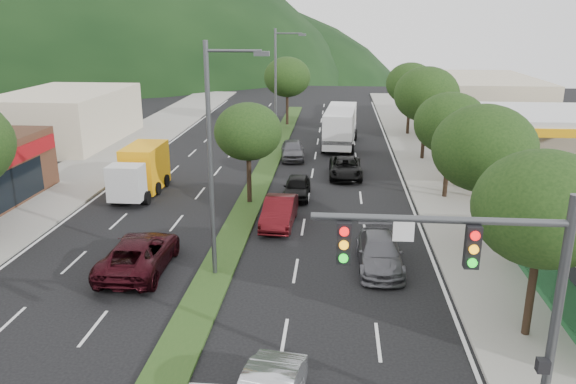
# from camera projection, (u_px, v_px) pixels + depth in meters

# --- Properties ---
(sidewalk_right) EXTENTS (5.00, 90.00, 0.15)m
(sidewalk_right) POSITION_uv_depth(u_px,v_px,m) (439.00, 176.00, 39.80)
(sidewalk_right) COLOR gray
(sidewalk_right) RESTS_ON ground
(sidewalk_left) EXTENTS (6.00, 90.00, 0.15)m
(sidewalk_left) POSITION_uv_depth(u_px,v_px,m) (92.00, 168.00, 41.91)
(sidewalk_left) COLOR gray
(sidewalk_left) RESTS_ON ground
(median) EXTENTS (1.60, 56.00, 0.12)m
(median) POSITION_uv_depth(u_px,v_px,m) (269.00, 162.00, 43.69)
(median) COLOR #1F3E16
(median) RESTS_ON ground
(traffic_signal) EXTENTS (6.12, 0.40, 7.00)m
(traffic_signal) POSITION_uv_depth(u_px,v_px,m) (494.00, 287.00, 13.49)
(traffic_signal) COLOR #47494C
(traffic_signal) RESTS_ON ground
(gas_canopy) EXTENTS (12.20, 8.20, 5.25)m
(gas_canopy) POSITION_uv_depth(u_px,v_px,m) (559.00, 121.00, 35.05)
(gas_canopy) COLOR silver
(gas_canopy) RESTS_ON ground
(bldg_left_far) EXTENTS (9.00, 14.00, 4.60)m
(bldg_left_far) POSITION_uv_depth(u_px,v_px,m) (67.00, 117.00, 50.31)
(bldg_left_far) COLOR beige
(bldg_left_far) RESTS_ON ground
(bldg_right_far) EXTENTS (10.00, 16.00, 5.20)m
(bldg_right_far) POSITION_uv_depth(u_px,v_px,m) (480.00, 103.00, 56.54)
(bldg_right_far) COLOR beige
(bldg_right_far) RESTS_ON ground
(tree_r_a) EXTENTS (4.60, 4.60, 6.63)m
(tree_r_a) POSITION_uv_depth(u_px,v_px,m) (543.00, 209.00, 18.46)
(tree_r_a) COLOR black
(tree_r_a) RESTS_ON sidewalk_right
(tree_r_b) EXTENTS (4.80, 4.80, 6.94)m
(tree_r_b) POSITION_uv_depth(u_px,v_px,m) (484.00, 148.00, 26.00)
(tree_r_b) COLOR black
(tree_r_b) RESTS_ON sidewalk_right
(tree_r_c) EXTENTS (4.40, 4.40, 6.48)m
(tree_r_c) POSITION_uv_depth(u_px,v_px,m) (451.00, 123.00, 33.69)
(tree_r_c) COLOR black
(tree_r_c) RESTS_ON sidewalk_right
(tree_r_d) EXTENTS (5.00, 5.00, 7.17)m
(tree_r_d) POSITION_uv_depth(u_px,v_px,m) (427.00, 94.00, 43.08)
(tree_r_d) COLOR black
(tree_r_d) RESTS_ON sidewalk_right
(tree_r_e) EXTENTS (4.60, 4.60, 6.71)m
(tree_r_e) POSITION_uv_depth(u_px,v_px,m) (411.00, 84.00, 52.67)
(tree_r_e) COLOR black
(tree_r_e) RESTS_ON sidewalk_right
(tree_med_near) EXTENTS (4.00, 4.00, 6.02)m
(tree_med_near) POSITION_uv_depth(u_px,v_px,m) (248.00, 132.00, 32.88)
(tree_med_near) COLOR black
(tree_med_near) RESTS_ON median
(tree_med_far) EXTENTS (4.80, 4.80, 6.94)m
(tree_med_far) POSITION_uv_depth(u_px,v_px,m) (287.00, 77.00, 57.44)
(tree_med_far) COLOR black
(tree_med_far) RESTS_ON median
(streetlight_near) EXTENTS (2.60, 0.25, 10.00)m
(streetlight_near) POSITION_uv_depth(u_px,v_px,m) (215.00, 151.00, 23.01)
(streetlight_near) COLOR #47494C
(streetlight_near) RESTS_ON ground
(streetlight_mid) EXTENTS (2.60, 0.25, 10.00)m
(streetlight_mid) POSITION_uv_depth(u_px,v_px,m) (278.00, 83.00, 46.79)
(streetlight_mid) COLOR #47494C
(streetlight_mid) RESTS_ON ground
(suv_maroon) EXTENTS (2.72, 5.70, 1.57)m
(suv_maroon) POSITION_uv_depth(u_px,v_px,m) (139.00, 254.00, 24.96)
(suv_maroon) COLOR black
(suv_maroon) RESTS_ON ground
(car_queue_a) EXTENTS (1.61, 3.96, 1.35)m
(car_queue_a) POSITION_uv_depth(u_px,v_px,m) (297.00, 187.00, 35.14)
(car_queue_a) COLOR black
(car_queue_a) RESTS_ON ground
(car_queue_b) EXTENTS (2.07, 4.86, 1.40)m
(car_queue_b) POSITION_uv_depth(u_px,v_px,m) (379.00, 253.00, 25.26)
(car_queue_b) COLOR #56555B
(car_queue_b) RESTS_ON ground
(car_queue_c) EXTENTS (1.76, 4.66, 1.52)m
(car_queue_c) POSITION_uv_depth(u_px,v_px,m) (279.00, 212.00, 30.41)
(car_queue_c) COLOR #440B0F
(car_queue_c) RESTS_ON ground
(car_queue_d) EXTENTS (2.36, 4.93, 1.36)m
(car_queue_d) POSITION_uv_depth(u_px,v_px,m) (345.00, 168.00, 39.64)
(car_queue_d) COLOR black
(car_queue_d) RESTS_ON ground
(car_queue_e) EXTENTS (2.22, 4.57, 1.50)m
(car_queue_e) POSITION_uv_depth(u_px,v_px,m) (292.00, 150.00, 44.72)
(car_queue_e) COLOR #535358
(car_queue_e) RESTS_ON ground
(box_truck) EXTENTS (2.41, 6.07, 2.98)m
(box_truck) POSITION_uv_depth(u_px,v_px,m) (142.00, 172.00, 35.80)
(box_truck) COLOR silver
(box_truck) RESTS_ON ground
(motorhome) EXTENTS (3.21, 8.72, 3.29)m
(motorhome) POSITION_uv_depth(u_px,v_px,m) (340.00, 126.00, 49.04)
(motorhome) COLOR silver
(motorhome) RESTS_ON ground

